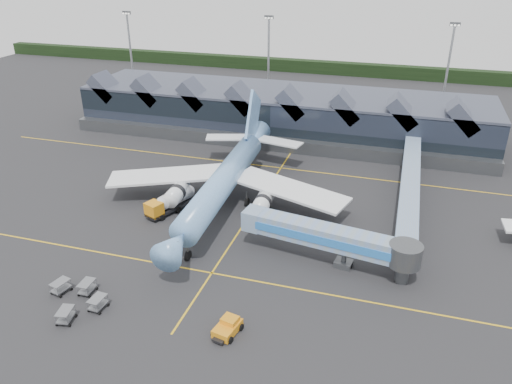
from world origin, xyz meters
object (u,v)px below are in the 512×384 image
(main_airliner, at_px, (226,178))
(fuel_truck, at_px, (172,201))
(jet_bridge, at_px, (338,240))
(pushback_tug, at_px, (228,327))

(main_airliner, bearing_deg, fuel_truck, -146.52)
(jet_bridge, xyz_separation_m, fuel_truck, (-27.49, 7.45, -2.04))
(fuel_truck, bearing_deg, jet_bridge, 6.54)
(fuel_truck, bearing_deg, pushback_tug, -31.16)
(pushback_tug, bearing_deg, fuel_truck, 138.65)
(main_airliner, height_order, jet_bridge, main_airliner)
(main_airliner, relative_size, pushback_tug, 11.35)
(pushback_tug, bearing_deg, jet_bridge, 72.20)
(main_airliner, distance_m, jet_bridge, 23.86)
(jet_bridge, relative_size, fuel_truck, 2.58)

